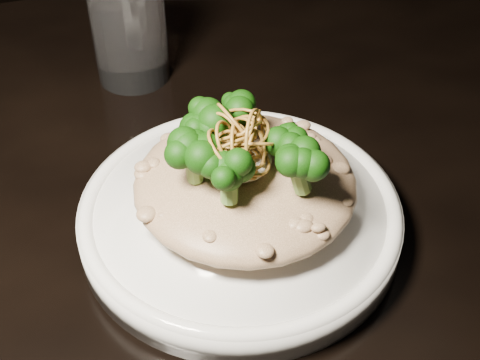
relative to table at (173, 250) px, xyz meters
name	(u,v)px	position (x,y,z in m)	size (l,w,h in m)	color
table	(173,250)	(0.00, 0.00, 0.00)	(1.10, 0.80, 0.75)	black
plate	(240,218)	(0.05, -0.07, 0.10)	(0.26, 0.26, 0.03)	white
risotto	(245,183)	(0.05, -0.06, 0.13)	(0.18, 0.18, 0.04)	brown
broccoli	(244,146)	(0.05, -0.07, 0.17)	(0.12, 0.12, 0.04)	black
cheese	(238,160)	(0.05, -0.06, 0.16)	(0.05, 0.05, 0.01)	white
shallots	(242,135)	(0.05, -0.07, 0.18)	(0.05, 0.05, 0.03)	brown
drinking_glass	(128,20)	(0.00, 0.19, 0.15)	(0.08, 0.08, 0.13)	white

